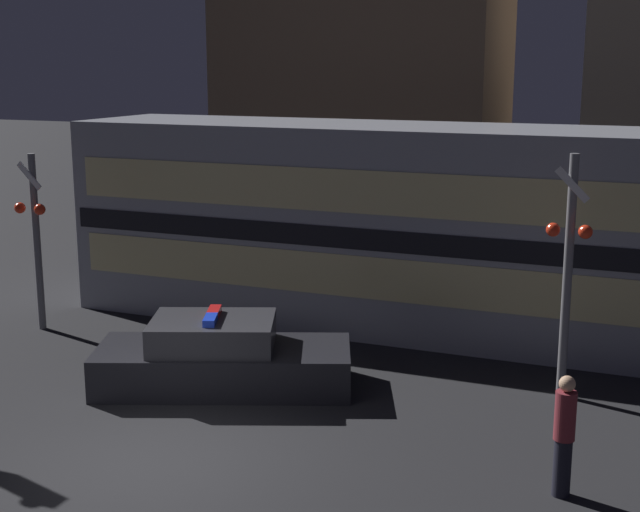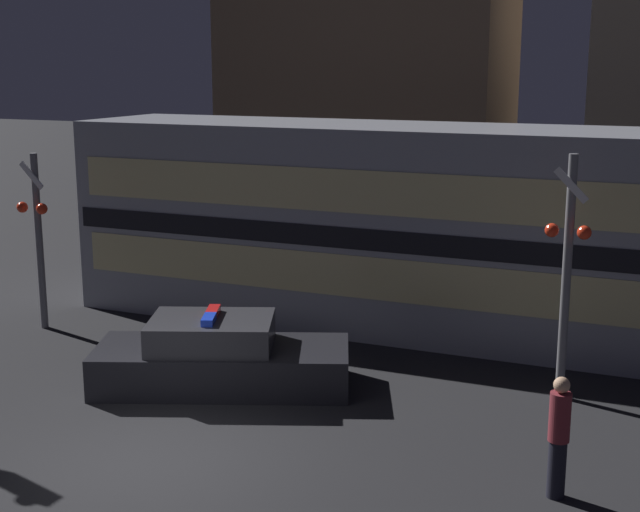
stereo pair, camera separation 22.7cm
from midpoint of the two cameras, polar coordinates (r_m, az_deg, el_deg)
name	(u,v)px [view 1 (the left image)]	position (r m, az deg, el deg)	size (l,w,h in m)	color
ground_plane	(153,463)	(13.16, -11.14, -12.90)	(120.00, 120.00, 0.00)	black
train	(399,227)	(18.95, 4.73, 1.88)	(14.30, 3.21, 4.27)	gray
police_car	(221,359)	(15.66, -6.76, -6.58)	(4.71, 3.23, 1.35)	black
pedestrian	(564,435)	(12.10, 14.82, -11.00)	(0.28, 0.28, 1.65)	black
crossing_signal_near	(568,267)	(15.15, 15.16, -0.68)	(0.74, 0.34, 4.12)	slate
crossing_signal_far	(35,234)	(19.46, -18.08, 1.34)	(0.74, 0.34, 3.73)	slate
building_left	(362,124)	(26.99, 2.48, 8.41)	(8.15, 4.20, 7.45)	brown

